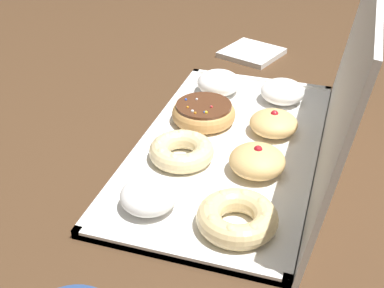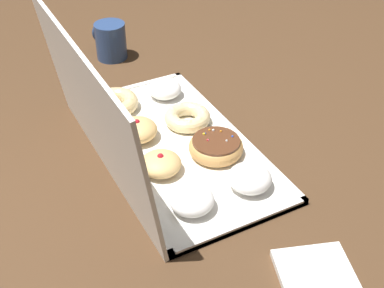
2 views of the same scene
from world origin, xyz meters
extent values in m
plane|color=#4C331E|center=(0.00, 0.00, 0.00)|extent=(3.00, 3.00, 0.00)
cube|color=white|center=(0.00, 0.00, 0.01)|extent=(0.56, 0.30, 0.01)
cube|color=white|center=(0.00, -0.14, 0.01)|extent=(0.56, 0.01, 0.01)
cube|color=white|center=(0.00, 0.14, 0.01)|extent=(0.56, 0.01, 0.01)
cube|color=white|center=(-0.27, 0.00, 0.01)|extent=(0.01, 0.30, 0.01)
cube|color=white|center=(0.27, 0.00, 0.01)|extent=(0.01, 0.30, 0.01)
cube|color=white|center=(0.00, 0.17, 0.15)|extent=(0.56, 0.05, 0.31)
ellipsoid|color=white|center=(-0.19, -0.07, 0.03)|extent=(0.09, 0.09, 0.05)
torus|color=tan|center=(-0.07, -0.06, 0.03)|extent=(0.12, 0.12, 0.03)
cylinder|color=#59331E|center=(-0.07, -0.06, 0.04)|extent=(0.10, 0.10, 0.01)
sphere|color=orange|center=(-0.05, -0.09, 0.05)|extent=(0.00, 0.00, 0.00)
sphere|color=red|center=(-0.06, -0.05, 0.05)|extent=(0.01, 0.01, 0.01)
sphere|color=blue|center=(-0.04, -0.05, 0.05)|extent=(0.00, 0.00, 0.00)
sphere|color=white|center=(-0.03, -0.08, 0.05)|extent=(0.01, 0.01, 0.01)
sphere|color=pink|center=(-0.06, -0.05, 0.05)|extent=(0.00, 0.00, 0.00)
sphere|color=orange|center=(-0.03, -0.07, 0.05)|extent=(0.00, 0.00, 0.00)
sphere|color=blue|center=(-0.07, -0.10, 0.05)|extent=(0.00, 0.00, 0.00)
sphere|color=yellow|center=(-0.04, -0.05, 0.05)|extent=(0.01, 0.01, 0.01)
sphere|color=white|center=(-0.08, -0.08, 0.05)|extent=(0.00, 0.00, 0.00)
torus|color=beige|center=(0.06, -0.06, 0.03)|extent=(0.11, 0.11, 0.03)
sphere|color=beige|center=(0.10, -0.06, 0.04)|extent=(0.02, 0.02, 0.02)
sphere|color=beige|center=(0.09, -0.04, 0.04)|extent=(0.02, 0.02, 0.02)
sphere|color=beige|center=(0.07, -0.03, 0.04)|extent=(0.02, 0.02, 0.02)
sphere|color=beige|center=(0.04, -0.03, 0.04)|extent=(0.02, 0.02, 0.02)
sphere|color=beige|center=(0.03, -0.05, 0.04)|extent=(0.02, 0.02, 0.02)
sphere|color=beige|center=(0.03, -0.08, 0.04)|extent=(0.02, 0.02, 0.02)
sphere|color=beige|center=(0.04, -0.10, 0.04)|extent=(0.02, 0.02, 0.02)
sphere|color=beige|center=(0.07, -0.10, 0.04)|extent=(0.02, 0.02, 0.02)
sphere|color=beige|center=(0.09, -0.09, 0.04)|extent=(0.02, 0.02, 0.02)
ellipsoid|color=white|center=(0.20, -0.07, 0.03)|extent=(0.08, 0.08, 0.04)
ellipsoid|color=white|center=(-0.19, 0.06, 0.03)|extent=(0.09, 0.09, 0.04)
ellipsoid|color=#E5B770|center=(-0.07, 0.06, 0.03)|extent=(0.09, 0.09, 0.04)
sphere|color=#B21923|center=(-0.07, 0.06, 0.05)|extent=(0.01, 0.01, 0.01)
ellipsoid|color=#E5B770|center=(0.06, 0.06, 0.03)|extent=(0.09, 0.09, 0.05)
sphere|color=#B21923|center=(0.06, 0.06, 0.05)|extent=(0.01, 0.01, 0.01)
torus|color=#EACC8C|center=(0.20, 0.06, 0.03)|extent=(0.11, 0.11, 0.03)
sphere|color=#EACC8C|center=(0.24, 0.06, 0.04)|extent=(0.02, 0.02, 0.02)
sphere|color=#EACC8C|center=(0.23, 0.09, 0.04)|extent=(0.02, 0.02, 0.02)
sphere|color=#EACC8C|center=(0.20, 0.10, 0.04)|extent=(0.02, 0.02, 0.02)
sphere|color=#EACC8C|center=(0.17, 0.09, 0.04)|extent=(0.02, 0.02, 0.02)
sphere|color=#EACC8C|center=(0.16, 0.06, 0.04)|extent=(0.02, 0.02, 0.02)
sphere|color=#EACC8C|center=(0.17, 0.03, 0.04)|extent=(0.02, 0.02, 0.02)
sphere|color=#EACC8C|center=(0.20, 0.02, 0.04)|extent=(0.02, 0.02, 0.02)
sphere|color=#EACC8C|center=(0.23, 0.03, 0.04)|extent=(0.02, 0.02, 0.02)
cube|color=white|center=(-0.43, -0.05, 0.01)|extent=(0.16, 0.16, 0.01)
camera|label=1|loc=(0.73, 0.17, 0.49)|focal=48.47mm
camera|label=2|loc=(-0.82, 0.39, 0.70)|focal=48.64mm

